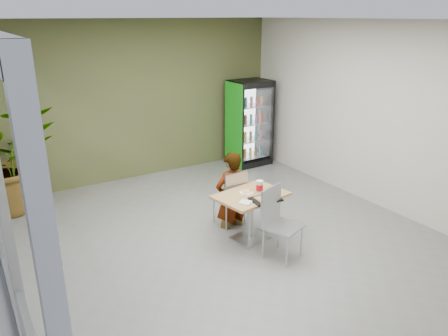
{
  "coord_description": "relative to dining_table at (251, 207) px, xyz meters",
  "views": [
    {
      "loc": [
        -3.16,
        -4.9,
        3.27
      ],
      "look_at": [
        0.19,
        0.57,
        1.0
      ],
      "focal_mm": 35.0,
      "sensor_mm": 36.0,
      "label": 1
    }
  ],
  "objects": [
    {
      "name": "chair_far",
      "position": [
        0.01,
        0.52,
        0.02
      ],
      "size": [
        0.44,
        0.45,
        0.95
      ],
      "rotation": [
        0.0,
        0.0,
        3.2
      ],
      "color": "#ACAEB1",
      "rests_on": "ground"
    },
    {
      "name": "ground",
      "position": [
        -0.29,
        0.03,
        -0.54
      ],
      "size": [
        7.0,
        7.0,
        0.0
      ],
      "primitive_type": "plane",
      "color": "slate",
      "rests_on": "ground"
    },
    {
      "name": "potted_plant",
      "position": [
        -2.94,
        3.1,
        0.38
      ],
      "size": [
        1.97,
        1.8,
        1.84
      ],
      "primitive_type": "imported",
      "rotation": [
        0.0,
        0.0,
        0.25
      ],
      "color": "#2B6D2F",
      "rests_on": "ground"
    },
    {
      "name": "pizza_plate",
      "position": [
        -0.03,
        0.07,
        0.23
      ],
      "size": [
        0.27,
        0.21,
        0.03
      ],
      "color": "white",
      "rests_on": "dining_table"
    },
    {
      "name": "napkin_stack",
      "position": [
        -0.25,
        -0.23,
        0.22
      ],
      "size": [
        0.22,
        0.22,
        0.02
      ],
      "primitive_type": "cube",
      "rotation": [
        0.0,
        0.0,
        0.58
      ],
      "color": "white",
      "rests_on": "dining_table"
    },
    {
      "name": "soda_cup",
      "position": [
        0.15,
        -0.01,
        0.3
      ],
      "size": [
        0.11,
        0.11,
        0.19
      ],
      "color": "white",
      "rests_on": "dining_table"
    },
    {
      "name": "cafeteria_tray",
      "position": [
        0.05,
        -0.29,
        0.23
      ],
      "size": [
        0.44,
        0.34,
        0.02
      ],
      "primitive_type": "cube",
      "rotation": [
        0.0,
        0.0,
        -0.07
      ],
      "color": "black",
      "rests_on": "dining_table"
    },
    {
      "name": "chair_near",
      "position": [
        0.05,
        -0.57,
        0.06
      ],
      "size": [
        0.58,
        0.58,
        1.03
      ],
      "rotation": [
        0.0,
        0.0,
        0.33
      ],
      "color": "#ACAEB1",
      "rests_on": "ground"
    },
    {
      "name": "seated_woman",
      "position": [
        0.01,
        0.57,
        -0.06
      ],
      "size": [
        0.59,
        0.4,
        1.55
      ],
      "primitive_type": "imported",
      "rotation": [
        0.0,
        0.0,
        3.2
      ],
      "color": "black",
      "rests_on": "ground"
    },
    {
      "name": "room_envelope",
      "position": [
        -0.29,
        0.03,
        1.06
      ],
      "size": [
        6.0,
        7.0,
        3.2
      ],
      "primitive_type": null,
      "color": "silver",
      "rests_on": "ground"
    },
    {
      "name": "dining_table",
      "position": [
        0.0,
        0.0,
        0.0
      ],
      "size": [
        1.13,
        0.88,
        0.75
      ],
      "rotation": [
        0.0,
        0.0,
        0.17
      ],
      "color": "tan",
      "rests_on": "ground"
    },
    {
      "name": "beverage_fridge",
      "position": [
        2.05,
        3.0,
        0.42
      ],
      "size": [
        0.89,
        0.7,
        1.91
      ],
      "rotation": [
        0.0,
        0.0,
        0.03
      ],
      "color": "black",
      "rests_on": "ground"
    }
  ]
}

